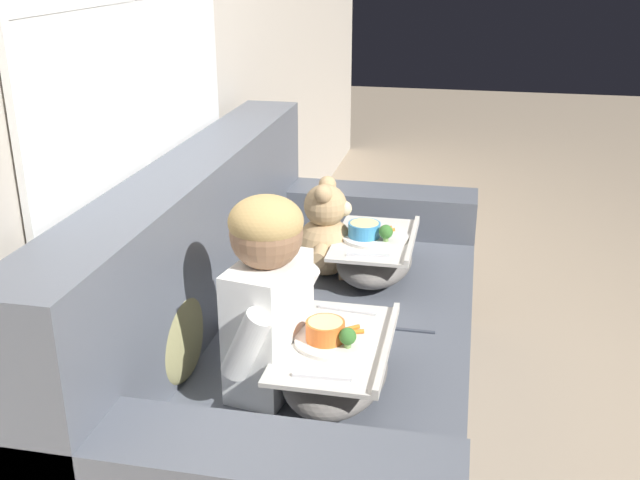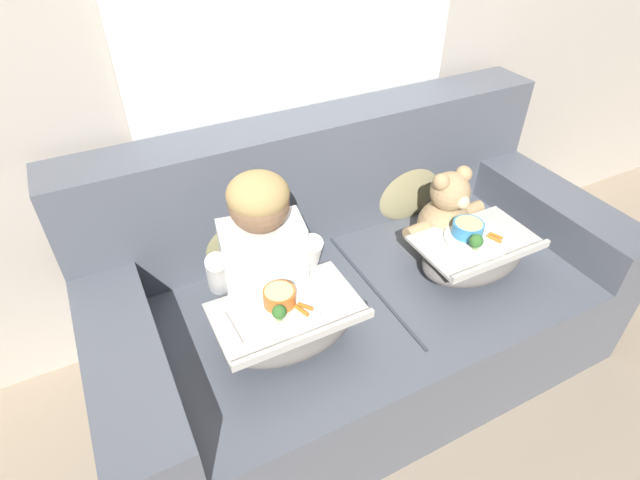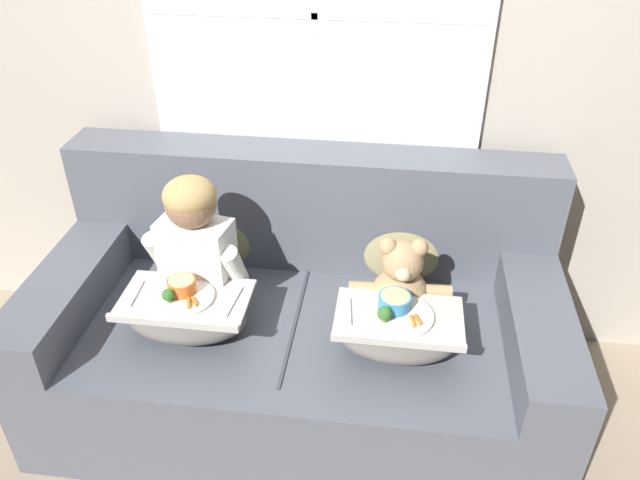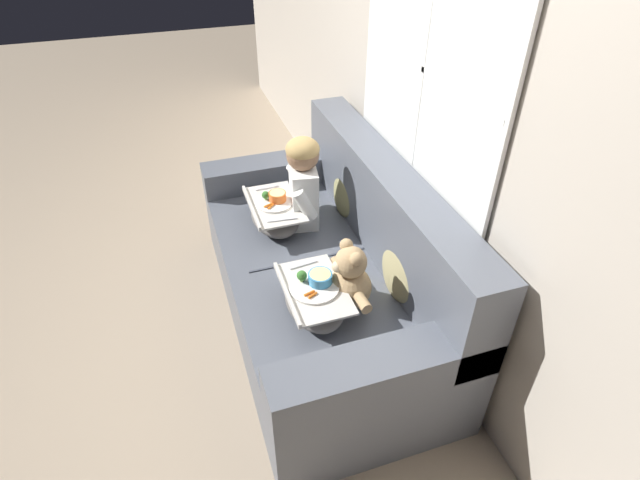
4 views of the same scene
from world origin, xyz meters
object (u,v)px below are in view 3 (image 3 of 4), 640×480
child_figure (195,238)px  lap_tray_child (187,313)px  couch (301,327)px  throw_pillow_behind_teddy (402,241)px  teddy_bear (400,286)px  throw_pillow_behind_child (218,228)px  lap_tray_teddy (397,331)px

child_figure → lap_tray_child: size_ratio=1.17×
couch → throw_pillow_behind_teddy: 0.54m
child_figure → teddy_bear: bearing=-0.3°
lap_tray_child → child_figure: bearing=89.9°
couch → throw_pillow_behind_child: size_ratio=5.40×
lap_tray_teddy → child_figure: bearing=166.8°
throw_pillow_behind_child → teddy_bear: size_ratio=0.95×
teddy_bear → lap_tray_child: teddy_bear is taller
couch → throw_pillow_behind_teddy: couch is taller
child_figure → lap_tray_teddy: 0.82m
throw_pillow_behind_child → lap_tray_teddy: size_ratio=0.82×
teddy_bear → throw_pillow_behind_teddy: bearing=90.1°
child_figure → lap_tray_child: bearing=-90.1°
couch → teddy_bear: couch is taller
throw_pillow_behind_child → throw_pillow_behind_teddy: (0.77, 0.00, 0.00)m
couch → lap_tray_child: 0.49m
throw_pillow_behind_child → child_figure: size_ratio=0.67×
throw_pillow_behind_teddy → lap_tray_teddy: size_ratio=0.86×
teddy_bear → throw_pillow_behind_child: bearing=159.8°
couch → throw_pillow_behind_teddy: bearing=32.6°
teddy_bear → lap_tray_teddy: bearing=-90.5°
teddy_bear → lap_tray_child: bearing=-167.1°
lap_tray_teddy → throw_pillow_behind_child: bearing=149.1°
throw_pillow_behind_teddy → lap_tray_teddy: 0.47m
throw_pillow_behind_child → lap_tray_teddy: (0.77, -0.46, -0.08)m
lap_tray_child → lap_tray_teddy: (0.77, 0.00, 0.00)m
throw_pillow_behind_child → lap_tray_teddy: bearing=-30.9°
child_figure → lap_tray_teddy: (0.77, -0.18, -0.21)m
throw_pillow_behind_child → lap_tray_child: throw_pillow_behind_child is taller
throw_pillow_behind_teddy → child_figure: child_figure is taller
teddy_bear → lap_tray_child: 0.79m
couch → lap_tray_teddy: size_ratio=4.44×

